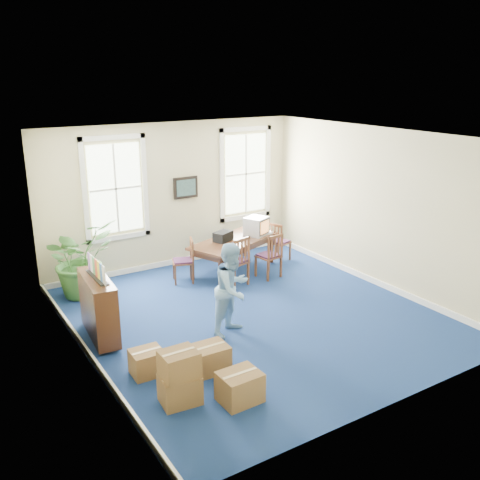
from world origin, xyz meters
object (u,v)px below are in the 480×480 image
chair_near_left (234,261)px  potted_plant (80,259)px  man (233,289)px  cardboard_boxes (190,368)px  credenza (99,309)px  crt_tv (256,226)px  conference_table (234,255)px

chair_near_left → potted_plant: bearing=-36.9°
man → cardboard_boxes: size_ratio=1.14×
credenza → cardboard_boxes: (0.51, -2.25, -0.11)m
crt_tv → chair_near_left: (-1.05, -0.76, -0.39)m
conference_table → credenza: (-3.50, -1.51, 0.15)m
chair_near_left → man: size_ratio=0.67×
conference_table → credenza: credenza is taller
chair_near_left → man: man is taller
potted_plant → chair_near_left: bearing=-22.5°
potted_plant → cardboard_boxes: (0.24, -4.20, -0.36)m
chair_near_left → man: bearing=43.5°
man → chair_near_left: bearing=34.0°
crt_tv → cardboard_boxes: 5.27m
conference_table → crt_tv: bearing=-17.0°
conference_table → credenza: bearing=-178.2°
man → potted_plant: 3.39m
credenza → potted_plant: (0.27, 1.95, 0.24)m
crt_tv → cardboard_boxes: size_ratio=0.36×
conference_table → chair_near_left: 0.85m
chair_near_left → man: 2.11m
man → potted_plant: size_ratio=1.05×
cardboard_boxes → man: bearing=41.0°
conference_table → chair_near_left: bearing=-142.4°
chair_near_left → cardboard_boxes: chair_near_left is taller
potted_plant → cardboard_boxes: bearing=-86.8°
conference_table → crt_tv: crt_tv is taller
potted_plant → cardboard_boxes: size_ratio=1.09×
conference_table → cardboard_boxes: (-2.99, -3.75, 0.04)m
crt_tv → cardboard_boxes: crt_tv is taller
man → potted_plant: man is taller
chair_near_left → cardboard_boxes: bearing=35.4°
man → cardboard_boxes: man is taller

